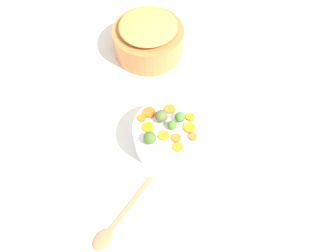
% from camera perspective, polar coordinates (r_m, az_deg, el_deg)
% --- Properties ---
extents(tabletop, '(2.40, 2.40, 0.02)m').
position_cam_1_polar(tabletop, '(1.24, 1.37, -3.90)').
color(tabletop, white).
rests_on(tabletop, ground).
extents(serving_bowl_carrots, '(0.23, 0.23, 0.09)m').
position_cam_1_polar(serving_bowl_carrots, '(1.20, -0.00, -1.47)').
color(serving_bowl_carrots, white).
rests_on(serving_bowl_carrots, tabletop).
extents(metal_pot, '(0.27, 0.27, 0.11)m').
position_cam_1_polar(metal_pot, '(1.46, -2.98, 13.00)').
color(metal_pot, '#D37A40').
rests_on(metal_pot, tabletop).
extents(stuffing_mound, '(0.22, 0.22, 0.04)m').
position_cam_1_polar(stuffing_mound, '(1.41, -3.11, 15.11)').
color(stuffing_mound, tan).
rests_on(stuffing_mound, metal_pot).
extents(carrot_slice_0, '(0.05, 0.05, 0.01)m').
position_cam_1_polar(carrot_slice_0, '(1.19, -2.88, 2.11)').
color(carrot_slice_0, orange).
rests_on(carrot_slice_0, serving_bowl_carrots).
extents(carrot_slice_1, '(0.03, 0.03, 0.01)m').
position_cam_1_polar(carrot_slice_1, '(1.18, 3.47, 1.38)').
color(carrot_slice_1, orange).
rests_on(carrot_slice_1, serving_bowl_carrots).
extents(carrot_slice_2, '(0.05, 0.05, 0.01)m').
position_cam_1_polar(carrot_slice_2, '(1.16, 3.34, -0.25)').
color(carrot_slice_2, orange).
rests_on(carrot_slice_2, serving_bowl_carrots).
extents(carrot_slice_3, '(0.03, 0.03, 0.01)m').
position_cam_1_polar(carrot_slice_3, '(1.14, 3.90, -1.71)').
color(carrot_slice_3, orange).
rests_on(carrot_slice_3, serving_bowl_carrots).
extents(carrot_slice_4, '(0.04, 0.04, 0.01)m').
position_cam_1_polar(carrot_slice_4, '(1.18, -4.07, 1.23)').
color(carrot_slice_4, orange).
rests_on(carrot_slice_4, serving_bowl_carrots).
extents(carrot_slice_5, '(0.05, 0.05, 0.01)m').
position_cam_1_polar(carrot_slice_5, '(1.16, -3.09, -0.19)').
color(carrot_slice_5, orange).
rests_on(carrot_slice_5, serving_bowl_carrots).
extents(carrot_slice_6, '(0.04, 0.04, 0.01)m').
position_cam_1_polar(carrot_slice_6, '(1.12, 1.51, -3.27)').
color(carrot_slice_6, orange).
rests_on(carrot_slice_6, serving_bowl_carrots).
extents(carrot_slice_7, '(0.05, 0.05, 0.01)m').
position_cam_1_polar(carrot_slice_7, '(1.20, 0.31, 2.65)').
color(carrot_slice_7, orange).
rests_on(carrot_slice_7, serving_bowl_carrots).
extents(carrot_slice_8, '(0.04, 0.04, 0.01)m').
position_cam_1_polar(carrot_slice_8, '(1.14, 1.30, -1.86)').
color(carrot_slice_8, orange).
rests_on(carrot_slice_8, serving_bowl_carrots).
extents(carrot_slice_9, '(0.04, 0.04, 0.01)m').
position_cam_1_polar(carrot_slice_9, '(1.14, -0.67, -1.47)').
color(carrot_slice_9, orange).
rests_on(carrot_slice_9, serving_bowl_carrots).
extents(brussels_sprout_0, '(0.04, 0.04, 0.04)m').
position_cam_1_polar(brussels_sprout_0, '(1.12, -2.81, -1.83)').
color(brussels_sprout_0, '#4D6E28').
rests_on(brussels_sprout_0, serving_bowl_carrots).
extents(brussels_sprout_1, '(0.04, 0.04, 0.04)m').
position_cam_1_polar(brussels_sprout_1, '(1.16, -1.02, 1.53)').
color(brussels_sprout_1, '#5B6B34').
rests_on(brussels_sprout_1, serving_bowl_carrots).
extents(brussels_sprout_2, '(0.03, 0.03, 0.03)m').
position_cam_1_polar(brussels_sprout_2, '(1.16, 1.87, 1.39)').
color(brussels_sprout_2, '#488636').
rests_on(brussels_sprout_2, serving_bowl_carrots).
extents(brussels_sprout_3, '(0.03, 0.03, 0.03)m').
position_cam_1_polar(brussels_sprout_3, '(1.15, 0.80, 0.21)').
color(brussels_sprout_3, '#4F8627').
rests_on(brussels_sprout_3, serving_bowl_carrots).
extents(wooden_spoon, '(0.26, 0.14, 0.01)m').
position_cam_1_polar(wooden_spoon, '(1.13, -8.46, -15.18)').
color(wooden_spoon, tan).
rests_on(wooden_spoon, tabletop).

